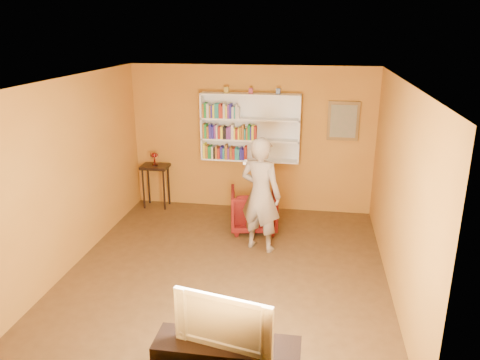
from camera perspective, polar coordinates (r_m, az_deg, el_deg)
name	(u,v)px	position (r m, az deg, el deg)	size (l,w,h in m)	color
room_shell	(227,204)	(6.46, -1.65, -2.97)	(5.30, 5.80, 2.88)	#462E16
bookshelf	(251,127)	(8.58, 1.31, 6.44)	(1.80, 0.29, 1.23)	white
books_row_lower	(225,152)	(8.66, -1.90, 3.38)	(0.80, 0.19, 0.27)	yellow
books_row_middle	(230,132)	(8.55, -1.26, 5.84)	(0.98, 0.18, 0.27)	#A46220
books_row_upper	(221,111)	(8.51, -2.36, 8.40)	(0.67, 0.19, 0.27)	#A46220
ornament_left	(227,90)	(8.48, -1.64, 10.92)	(0.08, 0.08, 0.11)	#A68A2F
ornament_centre	(251,91)	(8.41, 1.33, 10.82)	(0.07, 0.07, 0.10)	#92304C
ornament_right	(278,91)	(8.36, 4.68, 10.73)	(0.07, 0.07, 0.10)	slate
framed_painting	(343,121)	(8.54, 12.48, 7.03)	(0.55, 0.05, 0.70)	brown
console_table	(155,172)	(9.08, -10.28, 0.92)	(0.51, 0.39, 0.83)	black
ruby_lustre	(154,156)	(8.99, -10.39, 2.87)	(0.16, 0.15, 0.25)	maroon
armchair	(254,209)	(8.03, 1.69, -3.60)	(0.77, 0.79, 0.72)	#490507
person	(261,195)	(7.15, 2.53, -1.80)	(0.66, 0.43, 1.81)	#7F6F5D
game_remote	(245,162)	(6.73, 0.64, 2.20)	(0.04, 0.15, 0.04)	white
television	(227,317)	(4.54, -1.63, -16.39)	(0.96, 0.13, 0.56)	black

